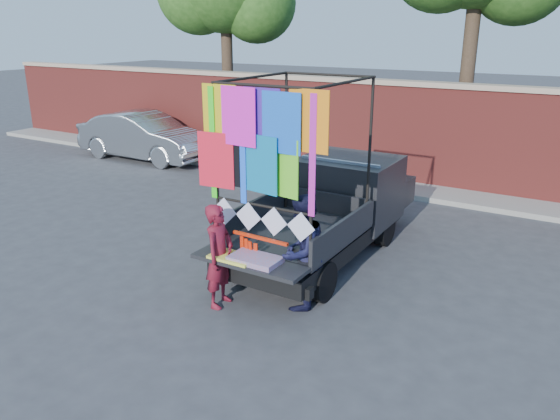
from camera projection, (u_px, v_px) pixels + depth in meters
The scene contains 8 objects.
ground at pixel (257, 288), 8.49m from camera, with size 90.00×90.00×0.00m, color #38383A.
brick_wall at pixel (409, 133), 13.74m from camera, with size 30.00×0.45×2.61m.
curb at pixel (396, 188), 13.58m from camera, with size 30.00×1.20×0.12m, color gray.
pickup_truck at pixel (336, 206), 9.83m from camera, with size 2.00×5.02×3.16m.
sedan at pixel (144, 136), 16.56m from camera, with size 1.51×4.32×1.42m, color #AAAEB1.
woman at pixel (219, 256), 7.77m from camera, with size 0.56×0.37×1.53m, color maroon.
man at pixel (301, 252), 7.69m from camera, with size 0.82×0.64×1.70m, color #141533.
streamer_bundle at pixel (254, 249), 7.75m from camera, with size 0.92×0.08×0.64m.
Camera 1 is at (4.25, -6.37, 3.86)m, focal length 35.00 mm.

